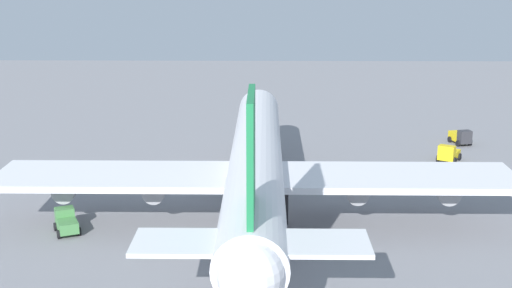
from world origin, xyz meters
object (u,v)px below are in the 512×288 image
object	(u,v)px
cargo_loader	(66,222)
maintenance_van	(448,154)
safety_cone_nose	(241,147)
baggage_tug	(461,137)
cargo_airplane	(256,163)

from	to	relation	value
cargo_loader	maintenance_van	world-z (taller)	maintenance_van
maintenance_van	cargo_loader	bearing A→B (deg)	120.09
maintenance_van	safety_cone_nose	xyz separation A→B (m)	(6.00, 29.74, -0.85)
safety_cone_nose	baggage_tug	bearing A→B (deg)	-83.66
maintenance_van	safety_cone_nose	size ratio (longest dim) A/B	6.41
cargo_airplane	baggage_tug	size ratio (longest dim) A/B	13.86
baggage_tug	cargo_loader	bearing A→B (deg)	125.77
cargo_airplane	baggage_tug	bearing A→B (deg)	-44.52
cargo_airplane	safety_cone_nose	world-z (taller)	cargo_airplane
cargo_airplane	safety_cone_nose	bearing A→B (deg)	5.34
cargo_loader	baggage_tug	xyz separation A→B (m)	(37.03, -51.40, 0.04)
baggage_tug	safety_cone_nose	distance (m)	34.32
cargo_airplane	cargo_loader	xyz separation A→B (m)	(-5.03, 19.93, -5.04)
cargo_loader	safety_cone_nose	bearing A→B (deg)	-27.49
cargo_loader	baggage_tug	bearing A→B (deg)	-54.23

